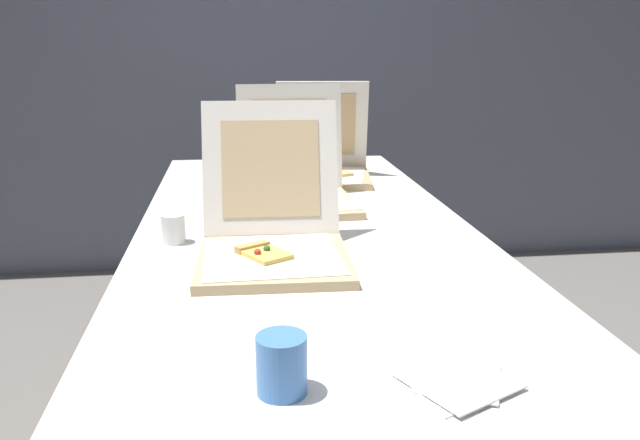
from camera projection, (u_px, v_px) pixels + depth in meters
The scene contains 9 objects.
wall_back at pixel (267, 30), 3.43m from camera, with size 10.00×0.10×2.60m, color slate.
table at pixel (305, 242), 1.79m from camera, with size 0.91×2.16×0.75m.
pizza_box_front at pixel (273, 238), 1.49m from camera, with size 0.36×0.46×0.35m.
pizza_box_middle at pixel (297, 188), 1.99m from camera, with size 0.36×0.40×0.36m.
pizza_box_back at pixel (323, 165), 2.36m from camera, with size 0.38×0.38×0.35m.
cup_white_near_center at pixel (173, 229), 1.61m from camera, with size 0.06×0.06×0.07m, color white.
cup_white_far at pixel (227, 185), 2.10m from camera, with size 0.06×0.06×0.07m, color white.
cup_printed_front at pixel (282, 365), 0.92m from camera, with size 0.07×0.07×0.09m, color #477FCC.
napkin_pile at pixel (454, 380), 0.96m from camera, with size 0.21×0.20×0.01m.
Camera 1 is at (-0.18, -1.10, 1.24)m, focal length 36.02 mm.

